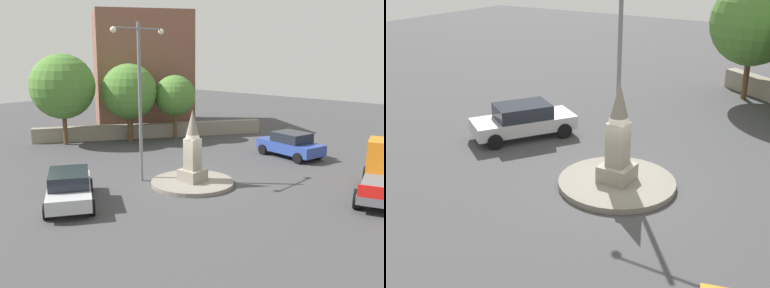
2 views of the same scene
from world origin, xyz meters
TOP-DOWN VIEW (x-y plane):
  - ground_plane at (0.00, 0.00)m, footprint 80.00×80.00m
  - traffic_island at (0.00, 0.00)m, footprint 4.06×4.06m
  - monument at (0.00, 0.00)m, footprint 1.09×1.09m
  - streetlamp at (1.26, -2.31)m, footprint 3.20×0.28m
  - car_silver_approaching at (5.62, -1.93)m, footprint 3.85×4.63m
  - car_blue_passing at (-8.29, 0.58)m, footprint 2.70×4.37m
  - stone_boundary_wall at (-6.68, -10.31)m, footprint 14.79×9.92m
  - corner_building at (-9.79, -15.11)m, footprint 10.94×11.20m
  - tree_near_wall at (-0.89, -12.87)m, footprint 4.44×4.44m
  - tree_mid_cluster at (-4.68, -10.41)m, footprint 3.95×3.95m
  - tree_far_corner at (-7.46, -8.61)m, footprint 3.00×3.00m

SIDE VIEW (x-z plane):
  - ground_plane at x=0.00m, z-range 0.00..0.00m
  - traffic_island at x=0.00m, z-range 0.00..0.20m
  - stone_boundary_wall at x=-6.68m, z-range 0.00..1.05m
  - car_silver_approaching at x=5.62m, z-range 0.03..1.50m
  - car_blue_passing at x=-8.29m, z-range 0.02..1.57m
  - monument at x=0.00m, z-range -0.06..3.44m
  - tree_far_corner at x=-7.46m, z-range 0.84..5.56m
  - tree_mid_cluster at x=-4.68m, z-range 0.79..6.36m
  - tree_near_wall at x=-0.89m, z-range 0.91..7.17m
  - streetlamp at x=1.26m, z-range 0.84..8.61m
  - corner_building at x=-9.79m, z-range 0.00..9.57m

